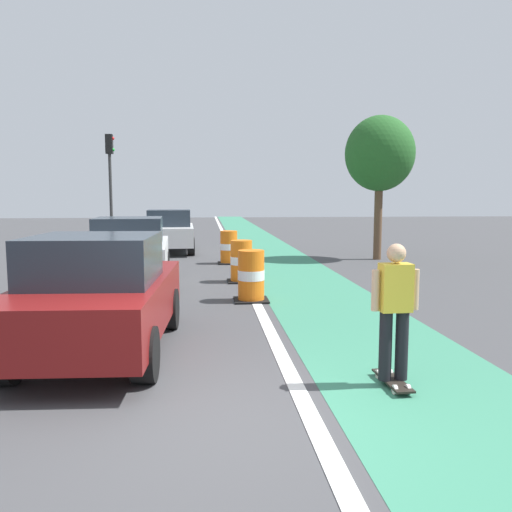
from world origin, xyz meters
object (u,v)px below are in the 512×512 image
at_px(parked_sedan_third, 170,232).
at_px(traffic_light_corner, 110,169).
at_px(skateboarder_on_lane, 395,310).
at_px(traffic_barrel_mid, 241,262).
at_px(traffic_barrel_back, 229,248).
at_px(street_tree_sidewalk, 380,154).
at_px(parked_sedan_second, 130,251).
at_px(parked_sedan_nearest, 99,296).
at_px(traffic_barrel_front, 251,276).

height_order(parked_sedan_third, traffic_light_corner, traffic_light_corner).
distance_m(skateboarder_on_lane, traffic_barrel_mid, 7.77).
bearing_deg(traffic_barrel_mid, traffic_light_corner, 114.32).
bearing_deg(traffic_barrel_back, street_tree_sidewalk, 7.19).
xyz_separation_m(parked_sedan_second, traffic_barrel_back, (2.68, 3.75, -0.30)).
distance_m(parked_sedan_nearest, parked_sedan_second, 5.99).
distance_m(parked_sedan_nearest, traffic_barrel_back, 9.99).
bearing_deg(traffic_barrel_front, skateboarder_on_lane, -76.57).
relative_size(traffic_barrel_back, street_tree_sidewalk, 0.22).
bearing_deg(traffic_barrel_mid, parked_sedan_third, 107.53).
height_order(traffic_light_corner, street_tree_sidewalk, traffic_light_corner).
xyz_separation_m(skateboarder_on_lane, traffic_barrel_front, (-1.23, 5.14, -0.38)).
bearing_deg(traffic_barrel_front, parked_sedan_third, 103.49).
relative_size(skateboarder_on_lane, traffic_light_corner, 0.33).
distance_m(parked_sedan_third, street_tree_sidewalk, 8.54).
bearing_deg(traffic_barrel_front, traffic_barrel_back, 91.81).
height_order(parked_sedan_second, traffic_light_corner, traffic_light_corner).
relative_size(traffic_barrel_mid, street_tree_sidewalk, 0.22).
bearing_deg(traffic_light_corner, skateboarder_on_lane, -71.24).
distance_m(skateboarder_on_lane, traffic_barrel_front, 5.30).
distance_m(parked_sedan_third, traffic_barrel_mid, 7.79).
xyz_separation_m(parked_sedan_second, parked_sedan_third, (0.49, 7.44, 0.00)).
height_order(traffic_barrel_front, street_tree_sidewalk, street_tree_sidewalk).
xyz_separation_m(parked_sedan_second, traffic_barrel_front, (2.87, -2.49, -0.30)).
xyz_separation_m(parked_sedan_nearest, parked_sedan_third, (0.07, 13.42, 0.00)).
height_order(parked_sedan_second, street_tree_sidewalk, street_tree_sidewalk).
bearing_deg(skateboarder_on_lane, traffic_barrel_front, 103.43).
relative_size(traffic_barrel_front, traffic_barrel_back, 1.00).
bearing_deg(parked_sedan_second, traffic_barrel_front, -40.95).
relative_size(skateboarder_on_lane, parked_sedan_nearest, 0.40).
height_order(traffic_barrel_back, street_tree_sidewalk, street_tree_sidewalk).
bearing_deg(traffic_barrel_back, parked_sedan_nearest, -103.08).
bearing_deg(traffic_barrel_back, traffic_barrel_front, -88.19).
bearing_deg(traffic_barrel_front, street_tree_sidewalk, 53.65).
xyz_separation_m(parked_sedan_third, street_tree_sidewalk, (7.47, -3.02, 2.83)).
bearing_deg(parked_sedan_nearest, traffic_barrel_back, 76.92).
bearing_deg(parked_sedan_third, parked_sedan_second, -93.77).
bearing_deg(traffic_barrel_back, traffic_barrel_mid, -87.54).
height_order(parked_sedan_nearest, traffic_barrel_back, parked_sedan_nearest).
height_order(skateboarder_on_lane, parked_sedan_third, parked_sedan_third).
relative_size(parked_sedan_third, traffic_barrel_back, 3.82).
xyz_separation_m(traffic_barrel_mid, street_tree_sidewalk, (5.12, 4.40, 3.14)).
bearing_deg(street_tree_sidewalk, parked_sedan_second, -150.97).
distance_m(skateboarder_on_lane, traffic_light_corner, 20.78).
distance_m(traffic_barrel_back, traffic_light_corner, 10.11).
height_order(skateboarder_on_lane, parked_sedan_nearest, parked_sedan_nearest).
bearing_deg(street_tree_sidewalk, traffic_barrel_mid, -139.33).
distance_m(parked_sedan_second, parked_sedan_third, 7.46).
height_order(parked_sedan_nearest, traffic_barrel_mid, parked_sedan_nearest).
bearing_deg(parked_sedan_third, traffic_barrel_mid, -72.47).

